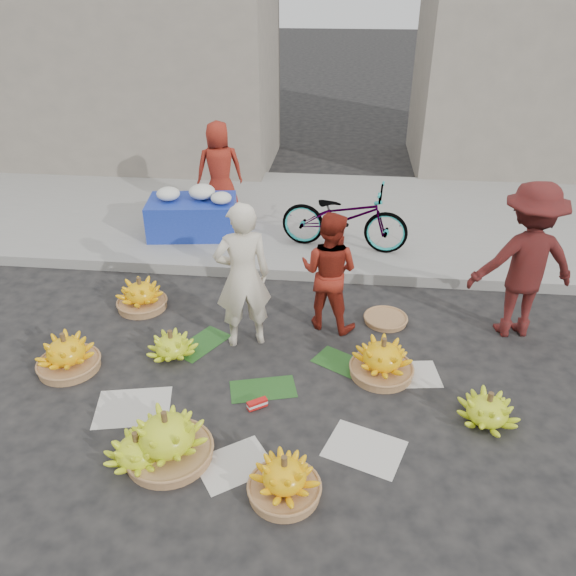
# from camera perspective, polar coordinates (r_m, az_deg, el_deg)

# --- Properties ---
(ground) EXTENTS (80.00, 80.00, 0.00)m
(ground) POSITION_cam_1_polar(r_m,az_deg,el_deg) (5.84, -1.27, -9.07)
(ground) COLOR black
(ground) RESTS_ON ground
(curb) EXTENTS (40.00, 0.25, 0.15)m
(curb) POSITION_cam_1_polar(r_m,az_deg,el_deg) (7.64, 0.81, 1.67)
(curb) COLOR gray
(curb) RESTS_ON ground
(sidewalk) EXTENTS (40.00, 4.00, 0.12)m
(sidewalk) POSITION_cam_1_polar(r_m,az_deg,el_deg) (9.55, 2.02, 7.46)
(sidewalk) COLOR gray
(sidewalk) RESTS_ON ground
(building_left) EXTENTS (6.00, 3.00, 4.00)m
(building_left) POSITION_cam_1_polar(r_m,az_deg,el_deg) (12.71, -16.31, 21.03)
(building_left) COLOR gray
(building_left) RESTS_ON sidewalk
(building_right) EXTENTS (5.00, 3.00, 5.00)m
(building_right) POSITION_cam_1_polar(r_m,az_deg,el_deg) (12.88, 25.64, 21.84)
(building_right) COLOR gray
(building_right) RESTS_ON sidewalk
(newspaper_scatter) EXTENTS (3.20, 1.80, 0.00)m
(newspaper_scatter) POSITION_cam_1_polar(r_m,az_deg,el_deg) (5.25, -2.42, -14.46)
(newspaper_scatter) COLOR beige
(newspaper_scatter) RESTS_ON ground
(banana_leaves) EXTENTS (2.00, 1.00, 0.00)m
(banana_leaves) POSITION_cam_1_polar(r_m,az_deg,el_deg) (6.01, -1.99, -7.79)
(banana_leaves) COLOR #194617
(banana_leaves) RESTS_ON ground
(banana_bunch_0) EXTENTS (0.63, 0.63, 0.44)m
(banana_bunch_0) POSITION_cam_1_polar(r_m,az_deg,el_deg) (6.29, -21.56, -6.24)
(banana_bunch_0) COLOR #8D603B
(banana_bunch_0) RESTS_ON ground
(banana_bunch_1) EXTENTS (0.60, 0.60, 0.33)m
(banana_bunch_1) POSITION_cam_1_polar(r_m,az_deg,el_deg) (5.06, -15.04, -15.58)
(banana_bunch_1) COLOR #9DC11B
(banana_bunch_1) RESTS_ON ground
(banana_bunch_2) EXTENTS (0.88, 0.88, 0.50)m
(banana_bunch_2) POSITION_cam_1_polar(r_m,az_deg,el_deg) (5.00, -12.18, -14.63)
(banana_bunch_2) COLOR #8D603B
(banana_bunch_2) RESTS_ON ground
(banana_bunch_3) EXTENTS (0.57, 0.57, 0.41)m
(banana_bunch_3) POSITION_cam_1_polar(r_m,az_deg,el_deg) (4.65, -0.38, -18.82)
(banana_bunch_3) COLOR #8D603B
(banana_bunch_3) RESTS_ON ground
(banana_bunch_4) EXTENTS (0.62, 0.62, 0.33)m
(banana_bunch_4) POSITION_cam_1_polar(r_m,az_deg,el_deg) (5.57, 19.63, -11.52)
(banana_bunch_4) COLOR #9DC11B
(banana_bunch_4) RESTS_ON ground
(banana_bunch_5) EXTENTS (0.72, 0.72, 0.44)m
(banana_bunch_5) POSITION_cam_1_polar(r_m,az_deg,el_deg) (5.85, 9.56, -7.15)
(banana_bunch_5) COLOR #8D603B
(banana_bunch_5) RESTS_ON ground
(banana_bunch_6) EXTENTS (0.62, 0.62, 0.32)m
(banana_bunch_6) POSITION_cam_1_polar(r_m,az_deg,el_deg) (6.20, -11.76, -5.68)
(banana_bunch_6) COLOR #9DC11B
(banana_bunch_6) RESTS_ON ground
(banana_bunch_7) EXTENTS (0.60, 0.60, 0.42)m
(banana_bunch_7) POSITION_cam_1_polar(r_m,az_deg,el_deg) (7.12, -14.70, -0.70)
(banana_bunch_7) COLOR #8D603B
(banana_bunch_7) RESTS_ON ground
(basket_spare) EXTENTS (0.60, 0.60, 0.06)m
(basket_spare) POSITION_cam_1_polar(r_m,az_deg,el_deg) (6.79, 9.88, -3.16)
(basket_spare) COLOR #8D603B
(basket_spare) RESTS_ON ground
(incense_stack) EXTENTS (0.20, 0.16, 0.08)m
(incense_stack) POSITION_cam_1_polar(r_m,az_deg,el_deg) (5.47, -3.14, -11.70)
(incense_stack) COLOR red
(incense_stack) RESTS_ON ground
(vendor_cream) EXTENTS (0.71, 0.58, 1.66)m
(vendor_cream) POSITION_cam_1_polar(r_m,az_deg,el_deg) (5.94, -4.62, 1.16)
(vendor_cream) COLOR beige
(vendor_cream) RESTS_ON ground
(vendor_red) EXTENTS (0.82, 0.73, 1.41)m
(vendor_red) POSITION_cam_1_polar(r_m,az_deg,el_deg) (6.31, 4.20, 1.69)
(vendor_red) COLOR maroon
(vendor_red) RESTS_ON ground
(man_striped) EXTENTS (1.25, 0.84, 1.79)m
(man_striped) POSITION_cam_1_polar(r_m,az_deg,el_deg) (6.61, 22.95, 2.48)
(man_striped) COLOR maroon
(man_striped) RESTS_ON ground
(flower_table) EXTENTS (1.40, 0.98, 0.76)m
(flower_table) POSITION_cam_1_polar(r_m,az_deg,el_deg) (8.68, -9.64, 7.39)
(flower_table) COLOR #172C9B
(flower_table) RESTS_ON sidewalk
(grey_bucket) EXTENTS (0.32, 0.32, 0.36)m
(grey_bucket) POSITION_cam_1_polar(r_m,az_deg,el_deg) (8.89, -13.31, 6.63)
(grey_bucket) COLOR gray
(grey_bucket) RESTS_ON sidewalk
(flower_vendor) EXTENTS (0.86, 0.69, 1.52)m
(flower_vendor) POSITION_cam_1_polar(r_m,az_deg,el_deg) (9.23, -6.97, 11.89)
(flower_vendor) COLOR maroon
(flower_vendor) RESTS_ON sidewalk
(bicycle) EXTENTS (0.89, 1.89, 0.96)m
(bicycle) POSITION_cam_1_polar(r_m,az_deg,el_deg) (8.07, 5.75, 7.20)
(bicycle) COLOR gray
(bicycle) RESTS_ON sidewalk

